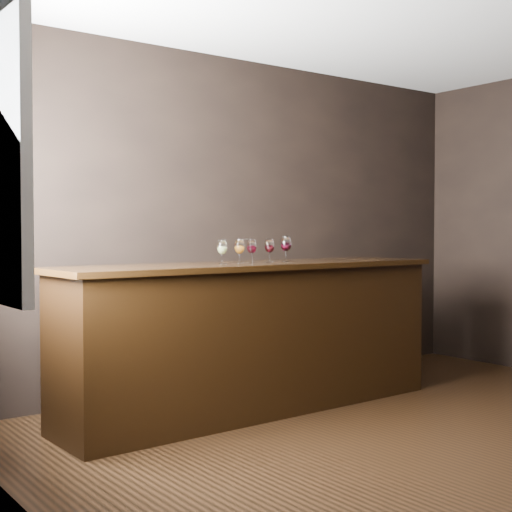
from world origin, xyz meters
TOP-DOWN VIEW (x-y plane):
  - ground at (0.00, 0.00)m, footprint 5.00×5.00m
  - room_shell at (-0.23, 0.11)m, footprint 5.02×4.52m
  - bar_counter at (-0.51, 1.41)m, footprint 3.03×0.75m
  - bar_top at (-0.51, 1.41)m, footprint 3.13×0.83m
  - back_bar_shelf at (-0.27, 2.03)m, footprint 2.56×0.40m
  - glass_white at (-0.79, 1.42)m, footprint 0.07×0.07m
  - glass_amber at (-0.64, 1.41)m, footprint 0.07×0.07m
  - glass_red_a at (-0.51, 1.45)m, footprint 0.07×0.07m
  - glass_red_b at (-0.35, 1.45)m, footprint 0.08×0.08m
  - glass_red_c at (-0.20, 1.43)m, footprint 0.08×0.08m

SIDE VIEW (x-z plane):
  - ground at x=0.00m, z-range 0.00..0.00m
  - back_bar_shelf at x=-0.27m, z-range 0.00..0.92m
  - bar_counter at x=-0.51m, z-range 0.00..1.05m
  - bar_top at x=-0.51m, z-range 1.05..1.09m
  - glass_white at x=-0.79m, z-range 1.12..1.29m
  - glass_red_a at x=-0.51m, z-range 1.12..1.29m
  - glass_amber at x=-0.64m, z-range 1.12..1.30m
  - glass_red_b at x=-0.35m, z-range 1.12..1.30m
  - glass_red_c at x=-0.20m, z-range 1.13..1.32m
  - room_shell at x=-0.23m, z-range 0.40..3.21m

